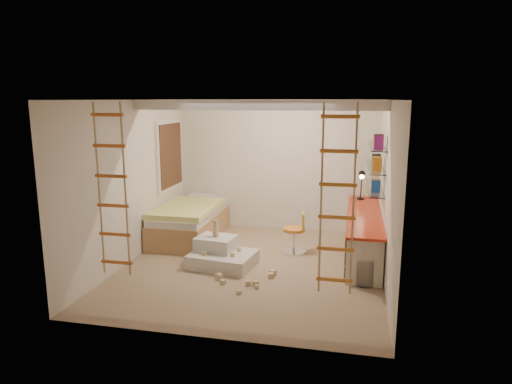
% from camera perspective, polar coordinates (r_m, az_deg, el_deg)
% --- Properties ---
extents(floor, '(4.50, 4.50, 0.00)m').
position_cam_1_polar(floor, '(7.34, -0.50, -9.30)').
color(floor, '#9C8564').
rests_on(floor, ground).
extents(ceiling_beam, '(4.00, 0.18, 0.16)m').
position_cam_1_polar(ceiling_beam, '(7.15, 0.00, 10.82)').
color(ceiling_beam, white).
rests_on(ceiling_beam, ceiling).
extents(window_frame, '(0.06, 1.15, 1.35)m').
position_cam_1_polar(window_frame, '(8.96, -10.81, 4.55)').
color(window_frame, white).
rests_on(window_frame, wall_left).
extents(window_blind, '(0.02, 1.00, 1.20)m').
position_cam_1_polar(window_blind, '(8.94, -10.57, 4.54)').
color(window_blind, '#4C2D1E').
rests_on(window_blind, window_frame).
extents(rope_ladder_left, '(0.41, 0.04, 2.13)m').
position_cam_1_polar(rope_ladder_left, '(5.81, -17.55, 0.12)').
color(rope_ladder_left, '#C65F21').
rests_on(rope_ladder_left, ceiling).
extents(rope_ladder_right, '(0.41, 0.04, 2.13)m').
position_cam_1_polar(rope_ladder_right, '(5.06, 10.12, -1.14)').
color(rope_ladder_right, orange).
rests_on(rope_ladder_right, ceiling).
extents(waste_bin, '(0.30, 0.30, 0.38)m').
position_cam_1_polar(waste_bin, '(6.79, 13.43, -9.68)').
color(waste_bin, white).
rests_on(waste_bin, floor).
extents(desk, '(0.56, 2.80, 0.75)m').
position_cam_1_polar(desk, '(7.87, 13.25, -5.05)').
color(desk, red).
rests_on(desk, floor).
extents(shelves, '(0.25, 1.80, 0.71)m').
position_cam_1_polar(shelves, '(7.91, 14.70, 3.10)').
color(shelves, white).
rests_on(shelves, wall_right).
extents(bed, '(1.02, 2.00, 0.69)m').
position_cam_1_polar(bed, '(8.76, -8.24, -3.66)').
color(bed, '#AD7F51').
rests_on(bed, floor).
extents(task_lamp, '(0.14, 0.36, 0.57)m').
position_cam_1_polar(task_lamp, '(8.64, 13.07, 1.43)').
color(task_lamp, black).
rests_on(task_lamp, desk).
extents(swivel_chair, '(0.48, 0.48, 0.73)m').
position_cam_1_polar(swivel_chair, '(7.89, 4.92, -5.76)').
color(swivel_chair, orange).
rests_on(swivel_chair, floor).
extents(play_platform, '(1.07, 0.89, 0.44)m').
position_cam_1_polar(play_platform, '(7.37, -4.41, -7.81)').
color(play_platform, silver).
rests_on(play_platform, floor).
extents(toy_blocks, '(1.15, 1.20, 0.71)m').
position_cam_1_polar(toy_blocks, '(6.93, -2.71, -8.85)').
color(toy_blocks, '#CCB284').
rests_on(toy_blocks, floor).
extents(books, '(0.14, 0.58, 0.92)m').
position_cam_1_polar(books, '(7.89, 14.75, 4.12)').
color(books, '#194CA5').
rests_on(books, shelves).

